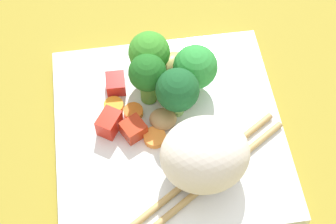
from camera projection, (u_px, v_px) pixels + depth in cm
name	position (u px, v px, depth cm)	size (l,w,h in cm)	color
ground_plane	(169.00, 141.00, 57.51)	(110.00, 110.00, 2.00)	olive
square_plate	(169.00, 132.00, 55.93)	(24.01, 24.01, 1.73)	white
rice_mound	(205.00, 155.00, 49.46)	(8.65, 7.62, 7.26)	white
broccoli_floret_0	(195.00, 68.00, 55.27)	(4.79, 4.79, 5.92)	#70A94A
broccoli_floret_1	(148.00, 75.00, 53.86)	(4.00, 4.00, 6.59)	#59A13D
broccoli_floret_2	(177.00, 91.00, 52.61)	(4.52, 4.52, 6.82)	#7EB756
broccoli_floret_3	(149.00, 54.00, 55.27)	(4.49, 4.49, 6.65)	#71A150
carrot_slice_0	(155.00, 137.00, 54.19)	(2.33, 2.33, 0.73)	orange
carrot_slice_1	(114.00, 106.00, 56.37)	(2.13, 2.13, 0.58)	orange
carrot_slice_2	(171.00, 91.00, 57.25)	(3.06, 3.06, 0.79)	orange
carrot_slice_3	(133.00, 112.00, 55.82)	(2.09, 2.09, 0.77)	orange
pepper_chunk_0	(116.00, 84.00, 57.22)	(2.37, 2.05, 1.70)	red
pepper_chunk_1	(133.00, 128.00, 54.16)	(2.26, 2.16, 1.81)	red
pepper_chunk_2	(109.00, 123.00, 54.19)	(2.58, 1.89, 2.33)	red
chicken_piece_0	(171.00, 65.00, 57.97)	(3.99, 2.88, 2.62)	tan
chicken_piece_1	(163.00, 119.00, 54.84)	(2.91, 2.60, 1.65)	#AF8451
chopstick_pair	(200.00, 181.00, 51.61)	(19.71, 13.02, 0.69)	tan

